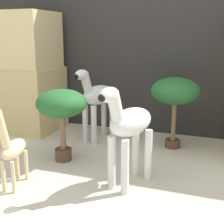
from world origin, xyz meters
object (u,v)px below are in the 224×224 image
(zebra_right, at_px, (129,127))
(potted_palm_back, at_px, (62,106))
(giraffe_figurine, at_px, (11,146))
(potted_palm_front, at_px, (175,93))
(zebra_left, at_px, (97,98))

(zebra_right, bearing_deg, potted_palm_back, 159.65)
(giraffe_figurine, bearing_deg, potted_palm_front, 52.77)
(potted_palm_front, bearing_deg, giraffe_figurine, -127.23)
(zebra_left, relative_size, potted_palm_back, 1.20)
(zebra_right, bearing_deg, giraffe_figurine, -156.51)
(zebra_left, height_order, giraffe_figurine, zebra_left)
(potted_palm_front, bearing_deg, potted_palm_back, -142.38)
(giraffe_figurine, distance_m, potted_palm_back, 0.59)
(zebra_right, height_order, giraffe_figurine, zebra_right)
(giraffe_figurine, relative_size, potted_palm_back, 1.00)
(giraffe_figurine, bearing_deg, zebra_right, 23.49)
(potted_palm_front, bearing_deg, zebra_left, -176.86)
(potted_palm_front, bearing_deg, zebra_right, -101.12)
(giraffe_figurine, xyz_separation_m, potted_palm_front, (0.90, 1.19, 0.22))
(zebra_right, distance_m, potted_palm_front, 0.89)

